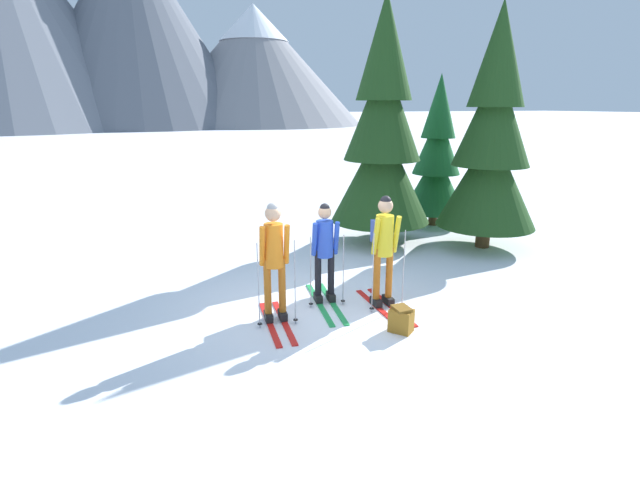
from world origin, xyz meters
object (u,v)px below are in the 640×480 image
(pine_tree_near, at_px, (492,141))
(pine_tree_far, at_px, (382,135))
(backpack_on_snow_front, at_px, (401,320))
(skier_in_yellow, at_px, (384,244))
(pine_tree_mid, at_px, (437,158))
(skier_in_orange, at_px, (274,257))
(skier_in_blue, at_px, (324,248))

(pine_tree_near, relative_size, pine_tree_far, 0.96)
(pine_tree_near, bearing_deg, pine_tree_far, 150.51)
(pine_tree_far, xyz_separation_m, backpack_on_snow_front, (-1.86, -4.37, -2.34))
(pine_tree_far, bearing_deg, pine_tree_near, -29.49)
(skier_in_yellow, distance_m, pine_tree_mid, 5.96)
(skier_in_yellow, relative_size, pine_tree_mid, 0.46)
(backpack_on_snow_front, bearing_deg, skier_in_orange, 148.87)
(skier_in_orange, distance_m, skier_in_blue, 1.07)
(skier_in_blue, height_order, backpack_on_snow_front, skier_in_blue)
(skier_in_blue, relative_size, skier_in_yellow, 0.98)
(skier_in_blue, height_order, pine_tree_near, pine_tree_near)
(skier_in_blue, distance_m, pine_tree_far, 4.18)
(backpack_on_snow_front, bearing_deg, pine_tree_far, 66.92)
(pine_tree_mid, height_order, pine_tree_far, pine_tree_far)
(skier_in_blue, xyz_separation_m, pine_tree_near, (4.58, 1.77, 1.49))
(pine_tree_near, bearing_deg, backpack_on_snow_front, -140.85)
(skier_in_blue, xyz_separation_m, backpack_on_snow_front, (0.65, -1.43, -0.75))
(skier_in_blue, distance_m, backpack_on_snow_front, 1.74)
(skier_in_blue, distance_m, pine_tree_near, 5.13)
(skier_in_yellow, bearing_deg, skier_in_orange, 179.29)
(skier_in_blue, bearing_deg, pine_tree_mid, 40.50)
(skier_in_blue, xyz_separation_m, pine_tree_mid, (4.68, 4.00, 0.88))
(skier_in_yellow, xyz_separation_m, pine_tree_mid, (3.86, 4.48, 0.77))
(pine_tree_far, height_order, backpack_on_snow_front, pine_tree_far)
(skier_in_yellow, xyz_separation_m, backpack_on_snow_front, (-0.18, -0.95, -0.86))
(skier_in_orange, xyz_separation_m, pine_tree_mid, (5.64, 4.46, 0.78))
(pine_tree_far, bearing_deg, skier_in_orange, -135.61)
(skier_in_orange, xyz_separation_m, backpack_on_snow_front, (1.61, -0.97, -0.84))
(skier_in_blue, bearing_deg, pine_tree_near, 21.13)
(skier_in_orange, distance_m, pine_tree_far, 5.09)
(pine_tree_far, bearing_deg, backpack_on_snow_front, -113.08)
(skier_in_blue, distance_m, skier_in_yellow, 0.96)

